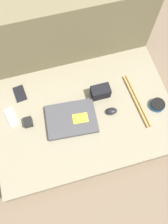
# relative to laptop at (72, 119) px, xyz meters

# --- Properties ---
(ground_plane) EXTENTS (8.00, 8.00, 0.00)m
(ground_plane) POSITION_rel_laptop_xyz_m (0.08, 0.02, -0.12)
(ground_plane) COLOR #7A6651
(couch_seat) EXTENTS (1.09, 0.74, 0.11)m
(couch_seat) POSITION_rel_laptop_xyz_m (0.08, 0.02, -0.07)
(couch_seat) COLOR gray
(couch_seat) RESTS_ON ground_plane
(couch_backrest) EXTENTS (1.09, 0.20, 0.54)m
(couch_backrest) POSITION_rel_laptop_xyz_m (0.08, 0.49, 0.15)
(couch_backrest) COLOR #756B4C
(couch_backrest) RESTS_ON ground_plane
(laptop) EXTENTS (0.31, 0.24, 0.03)m
(laptop) POSITION_rel_laptop_xyz_m (0.00, 0.00, 0.00)
(laptop) COLOR #47474C
(laptop) RESTS_ON couch_seat
(computer_mouse) EXTENTS (0.07, 0.05, 0.03)m
(computer_mouse) POSITION_rel_laptop_xyz_m (0.25, -0.01, -0.00)
(computer_mouse) COLOR black
(computer_mouse) RESTS_ON couch_seat
(speaker_puck) EXTENTS (0.09, 0.09, 0.03)m
(speaker_puck) POSITION_rel_laptop_xyz_m (0.53, -0.05, -0.00)
(speaker_puck) COLOR #1E569E
(speaker_puck) RESTS_ON couch_seat
(phone_silver) EXTENTS (0.08, 0.13, 0.01)m
(phone_silver) POSITION_rel_laptop_xyz_m (-0.35, 0.11, -0.01)
(phone_silver) COLOR silver
(phone_silver) RESTS_ON couch_seat
(phone_black) EXTENTS (0.08, 0.11, 0.01)m
(phone_black) POSITION_rel_laptop_xyz_m (-0.27, 0.26, -0.01)
(phone_black) COLOR black
(phone_black) RESTS_ON couch_seat
(camera_pouch) EXTENTS (0.12, 0.07, 0.08)m
(camera_pouch) POSITION_rel_laptop_xyz_m (0.21, 0.12, 0.02)
(camera_pouch) COLOR black
(camera_pouch) RESTS_ON couch_seat
(charger_brick) EXTENTS (0.05, 0.05, 0.04)m
(charger_brick) POSITION_rel_laptop_xyz_m (-0.25, 0.05, 0.01)
(charger_brick) COLOR black
(charger_brick) RESTS_ON couch_seat
(drumstick_pair) EXTENTS (0.06, 0.37, 0.02)m
(drumstick_pair) POSITION_rel_laptop_xyz_m (0.42, 0.01, -0.01)
(drumstick_pair) COLOR tan
(drumstick_pair) RESTS_ON couch_seat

